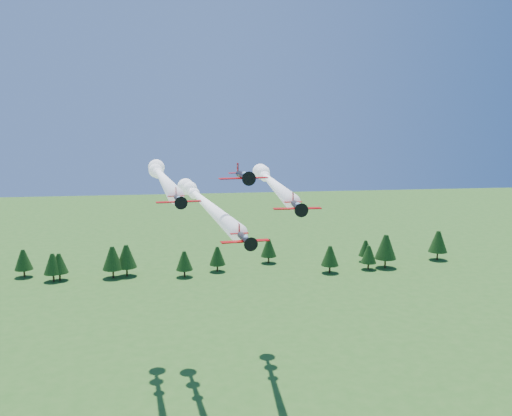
{
  "coord_description": "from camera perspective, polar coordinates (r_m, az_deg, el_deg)",
  "views": [
    {
      "loc": [
        -8.93,
        -82.94,
        55.28
      ],
      "look_at": [
        2.29,
        0.0,
        40.96
      ],
      "focal_mm": 40.0,
      "sensor_mm": 36.0,
      "label": 1
    }
  ],
  "objects": [
    {
      "name": "plane_lead",
      "position": [
        108.63,
        -5.33,
        0.73
      ],
      "size": [
        12.07,
        60.37,
        3.7
      ],
      "rotation": [
        0.0,
        0.0,
        0.12
      ],
      "color": "black",
      "rests_on": "ground"
    },
    {
      "name": "plane_right",
      "position": [
        117.58,
        1.44,
        2.72
      ],
      "size": [
        7.37,
        57.12,
        3.7
      ],
      "rotation": [
        0.0,
        0.0,
        -0.03
      ],
      "color": "black",
      "rests_on": "ground"
    },
    {
      "name": "treeline",
      "position": [
        197.63,
        -3.13,
        -4.64
      ],
      "size": [
        172.89,
        21.45,
        11.93
      ],
      "color": "#382314",
      "rests_on": "ground"
    },
    {
      "name": "plane_left",
      "position": [
        113.78,
        -9.43,
        3.14
      ],
      "size": [
        10.51,
        54.5,
        3.7
      ],
      "rotation": [
        0.0,
        0.0,
        0.11
      ],
      "color": "black",
      "rests_on": "ground"
    },
    {
      "name": "plane_slot",
      "position": [
        89.23,
        -1.31,
        3.24
      ],
      "size": [
        7.86,
        8.53,
        2.75
      ],
      "rotation": [
        0.0,
        0.0,
        0.11
      ],
      "color": "black",
      "rests_on": "ground"
    }
  ]
}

